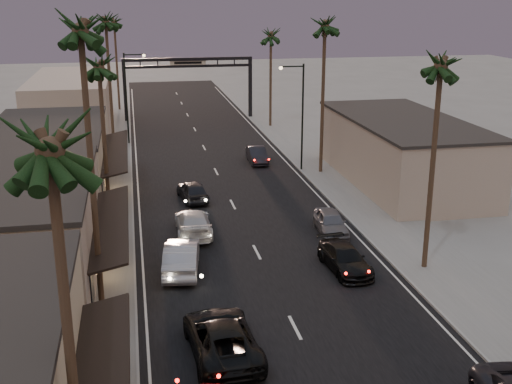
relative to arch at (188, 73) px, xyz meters
name	(u,v)px	position (x,y,z in m)	size (l,w,h in m)	color
ground	(227,192)	(0.00, -30.00, -5.53)	(200.00, 200.00, 0.00)	slate
road	(218,175)	(0.00, -25.00, -5.53)	(14.00, 120.00, 0.02)	black
sidewalk_left	(104,159)	(-9.50, -18.00, -5.47)	(5.00, 92.00, 0.12)	slate
sidewalk_right	(306,150)	(9.50, -18.00, -5.47)	(5.00, 92.00, 0.12)	slate
storefront_mid	(12,236)	(-13.00, -44.00, -2.78)	(8.00, 14.00, 5.50)	gray
storefront_far	(49,162)	(-13.00, -28.00, -3.03)	(8.00, 16.00, 5.00)	tan
storefront_dist	(72,105)	(-13.00, -5.00, -2.53)	(8.00, 20.00, 6.00)	gray
building_right	(402,152)	(14.00, -30.00, -3.03)	(8.00, 18.00, 5.00)	gray
arch	(188,73)	(0.00, 0.00, 0.00)	(15.20, 0.40, 7.27)	black
streetlight_right	(299,109)	(6.92, -25.00, -0.20)	(2.13, 0.30, 9.00)	black
streetlight_left	(129,91)	(-6.92, -12.00, -0.20)	(2.13, 0.30, 9.00)	black
palm_la	(48,132)	(-8.60, -61.00, 5.91)	(3.20, 3.20, 13.20)	#38281C
palm_lb	(80,21)	(-8.60, -48.00, 7.85)	(3.20, 3.20, 15.20)	#38281C
palm_lc	(98,60)	(-8.60, -34.00, 4.94)	(3.20, 3.20, 12.20)	#38281C
palm_ld	(105,17)	(-8.60, -15.00, 6.88)	(3.20, 3.20, 14.20)	#38281C
palm_ra	(442,57)	(8.60, -46.00, 5.91)	(3.20, 3.20, 13.20)	#38281C
palm_rb	(325,21)	(8.60, -26.00, 6.88)	(3.20, 3.20, 14.20)	#38281C
palm_rc	(271,32)	(8.60, -6.00, 4.94)	(3.20, 3.20, 12.20)	#38281C
palm_far	(114,19)	(-8.30, 8.00, 5.91)	(3.20, 3.20, 13.20)	#38281C
oncoming_pickup	(222,337)	(-3.56, -52.59, -4.73)	(2.67, 5.78, 1.61)	black
oncoming_silver	(182,257)	(-4.51, -43.81, -4.70)	(1.77, 5.07, 1.67)	#9E9EA3
oncoming_white	(193,223)	(-3.33, -38.31, -4.77)	(2.13, 5.25, 1.52)	#B4B4B4
oncoming_dgrey	(193,191)	(-2.71, -31.43, -4.80)	(1.72, 4.28, 1.46)	black
curbside_black	(345,259)	(4.21, -45.39, -4.86)	(1.90, 4.67, 1.35)	black
curbside_grey	(331,222)	(5.16, -39.82, -4.81)	(1.70, 4.23, 1.44)	#57575D
curbside_far	(257,155)	(4.00, -21.66, -4.84)	(1.48, 4.24, 1.40)	black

